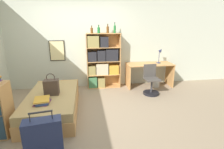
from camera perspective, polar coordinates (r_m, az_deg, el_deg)
The scene contains 15 objects.
ground_plane at distance 4.04m, azimuth -9.52°, elevation -11.44°, with size 14.00×14.00×0.00m, color gray.
wall_back at distance 5.25m, azimuth -10.06°, elevation 9.87°, with size 10.00×0.09×2.60m.
bed at distance 4.03m, azimuth -18.70°, elevation -8.81°, with size 1.02×1.90×0.43m.
handbag at distance 3.85m, azimuth -19.16°, elevation -3.87°, with size 0.29×0.19×0.46m.
book_stack_on_bed at distance 3.56m, azimuth -21.88°, elevation -7.97°, with size 0.32×0.39×0.08m.
suitcase at distance 2.82m, azimuth -21.38°, elevation -18.85°, with size 0.55×0.29×0.72m.
bookcase at distance 5.15m, azimuth -3.44°, elevation 4.30°, with size 0.97×0.30×1.61m.
bottle_green at distance 4.99m, azimuth -6.64°, elevation 14.14°, with size 0.07×0.07×0.21m.
bottle_brown at distance 4.99m, azimuth -4.37°, elevation 14.29°, with size 0.07×0.07×0.23m.
bottle_clear at distance 5.06m, azimuth -1.42°, elevation 14.48°, with size 0.07×0.07×0.25m.
bottle_blue at distance 5.08m, azimuth 0.90°, elevation 14.66°, with size 0.06×0.06×0.29m.
desk at distance 5.41m, azimuth 12.13°, elevation 1.43°, with size 1.37×0.58×0.71m.
desk_lamp at distance 5.46m, azimuth 15.48°, elevation 6.80°, with size 0.18×0.13×0.46m.
desk_chair at distance 4.89m, azimuth 12.60°, elevation -3.25°, with size 0.43×0.43×0.80m.
waste_bin at distance 5.53m, azimuth 13.92°, elevation -2.50°, with size 0.27×0.27×0.26m.
Camera 1 is at (0.12, -3.58, 1.87)m, focal length 28.00 mm.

